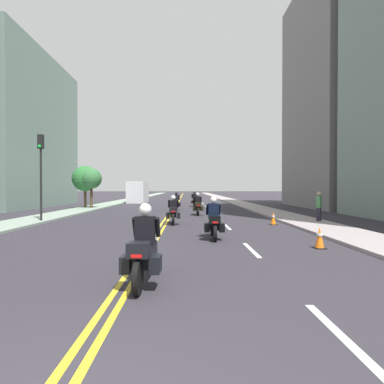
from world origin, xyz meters
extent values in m
plane|color=#2E2B32|center=(0.00, 48.00, 0.00)|extent=(264.00, 264.00, 0.00)
cube|color=gray|center=(-7.92, 48.00, 0.06)|extent=(2.57, 144.00, 0.12)
cube|color=#9E9292|center=(7.92, 48.00, 0.06)|extent=(2.57, 144.00, 0.12)
cube|color=yellow|center=(-0.12, 48.00, 0.00)|extent=(0.12, 132.00, 0.01)
cube|color=yellow|center=(0.12, 48.00, 0.00)|extent=(0.12, 132.00, 0.01)
cube|color=silver|center=(3.32, 2.00, 0.00)|extent=(0.14, 2.40, 0.01)
cube|color=silver|center=(3.32, 8.00, 0.00)|extent=(0.14, 2.40, 0.01)
cube|color=silver|center=(3.32, 14.00, 0.00)|extent=(0.14, 2.40, 0.01)
cube|color=silver|center=(3.32, 20.00, 0.00)|extent=(0.14, 2.40, 0.01)
cube|color=silver|center=(3.32, 26.00, 0.00)|extent=(0.14, 2.40, 0.01)
cube|color=silver|center=(3.32, 32.00, 0.00)|extent=(0.14, 2.40, 0.01)
cube|color=silver|center=(3.32, 38.00, 0.00)|extent=(0.14, 2.40, 0.01)
cube|color=silver|center=(3.32, 44.00, 0.00)|extent=(0.14, 2.40, 0.01)
cube|color=silver|center=(3.32, 50.00, 0.00)|extent=(0.14, 2.40, 0.01)
cube|color=silver|center=(3.32, 56.00, 0.00)|extent=(0.14, 2.40, 0.01)
cube|color=gray|center=(-16.02, 31.38, 7.87)|extent=(6.21, 16.53, 15.73)
cube|color=gray|center=(17.10, 30.22, 11.38)|extent=(8.37, 12.99, 22.76)
cube|color=#2D3847|center=(21.31, 30.22, 5.69)|extent=(0.04, 10.91, 0.90)
cube|color=#2D3847|center=(21.31, 30.22, 18.20)|extent=(0.04, 10.91, 0.90)
cylinder|color=black|center=(0.43, 5.36, 0.33)|extent=(0.14, 0.66, 0.65)
cylinder|color=black|center=(0.35, 3.74, 0.33)|extent=(0.14, 0.66, 0.65)
cube|color=silver|center=(0.43, 5.36, 0.67)|extent=(0.16, 0.33, 0.04)
cube|color=black|center=(0.39, 4.55, 0.61)|extent=(0.38, 1.25, 0.40)
cube|color=black|center=(0.36, 3.82, 0.83)|extent=(0.42, 0.38, 0.28)
cube|color=red|center=(0.35, 3.63, 0.75)|extent=(0.20, 0.04, 0.06)
cube|color=black|center=(0.09, 4.07, 0.51)|extent=(0.22, 0.45, 0.32)
cube|color=black|center=(0.65, 4.05, 0.51)|extent=(0.22, 0.45, 0.32)
cube|color=#B2C1CC|center=(0.42, 5.07, 0.99)|extent=(0.37, 0.14, 0.36)
cube|color=black|center=(0.39, 4.50, 1.10)|extent=(0.41, 0.28, 0.58)
cylinder|color=black|center=(0.16, 4.66, 1.15)|extent=(0.11, 0.29, 0.45)
cylinder|color=black|center=(0.64, 4.63, 1.15)|extent=(0.11, 0.29, 0.45)
sphere|color=white|center=(0.39, 4.53, 1.53)|extent=(0.26, 0.26, 0.26)
cylinder|color=black|center=(2.32, 11.13, 0.30)|extent=(0.12, 0.61, 0.61)
cylinder|color=black|center=(2.29, 9.54, 0.30)|extent=(0.12, 0.61, 0.61)
cube|color=silver|center=(2.32, 11.13, 0.63)|extent=(0.14, 0.32, 0.04)
cube|color=black|center=(2.30, 10.34, 0.58)|extent=(0.34, 1.21, 0.40)
cube|color=black|center=(2.29, 9.62, 0.80)|extent=(0.41, 0.37, 0.28)
cube|color=red|center=(2.29, 9.43, 0.72)|extent=(0.20, 0.03, 0.06)
cube|color=black|center=(2.02, 9.87, 0.48)|extent=(0.21, 0.44, 0.32)
cube|color=black|center=(2.58, 9.86, 0.48)|extent=(0.21, 0.44, 0.32)
cube|color=#B2C1CC|center=(2.31, 10.85, 0.96)|extent=(0.36, 0.13, 0.36)
cube|color=black|center=(2.30, 10.29, 1.08)|extent=(0.40, 0.27, 0.59)
cylinder|color=black|center=(2.07, 10.44, 1.13)|extent=(0.10, 0.28, 0.45)
cylinder|color=black|center=(2.55, 10.44, 1.13)|extent=(0.10, 0.28, 0.45)
sphere|color=white|center=(2.30, 10.32, 1.51)|extent=(0.26, 0.26, 0.26)
cylinder|color=black|center=(0.50, 16.22, 0.32)|extent=(0.15, 0.64, 0.64)
cylinder|color=black|center=(0.55, 14.66, 0.32)|extent=(0.15, 0.64, 0.64)
cube|color=silver|center=(0.50, 16.22, 0.66)|extent=(0.15, 0.32, 0.04)
cube|color=black|center=(0.52, 15.44, 0.60)|extent=(0.36, 1.19, 0.40)
cube|color=black|center=(0.54, 14.74, 0.82)|extent=(0.41, 0.37, 0.28)
cube|color=red|center=(0.55, 14.55, 0.74)|extent=(0.20, 0.04, 0.06)
cube|color=black|center=(0.26, 14.96, 0.50)|extent=(0.21, 0.45, 0.32)
cube|color=black|center=(0.82, 14.98, 0.50)|extent=(0.21, 0.45, 0.32)
cube|color=#B2C1CC|center=(0.50, 15.94, 0.98)|extent=(0.36, 0.13, 0.36)
cube|color=black|center=(0.52, 15.39, 1.05)|extent=(0.41, 0.27, 0.50)
cylinder|color=black|center=(0.28, 15.53, 1.10)|extent=(0.11, 0.28, 0.45)
cylinder|color=black|center=(0.76, 15.55, 1.10)|extent=(0.11, 0.28, 0.45)
sphere|color=white|center=(0.52, 15.42, 1.44)|extent=(0.26, 0.26, 0.26)
cylinder|color=black|center=(2.06, 21.87, 0.31)|extent=(0.12, 0.61, 0.61)
cylinder|color=black|center=(2.07, 20.36, 0.31)|extent=(0.12, 0.61, 0.61)
cube|color=silver|center=(2.06, 21.87, 0.63)|extent=(0.14, 0.32, 0.04)
cube|color=black|center=(2.07, 21.12, 0.59)|extent=(0.33, 1.15, 0.40)
cube|color=black|center=(2.07, 20.44, 0.81)|extent=(0.40, 0.36, 0.28)
cube|color=red|center=(2.08, 20.25, 0.73)|extent=(0.20, 0.03, 0.06)
cube|color=black|center=(1.79, 20.66, 0.49)|extent=(0.20, 0.44, 0.32)
cube|color=black|center=(2.35, 20.67, 0.49)|extent=(0.20, 0.44, 0.32)
cube|color=#B2C1CC|center=(2.06, 21.60, 0.97)|extent=(0.36, 0.13, 0.36)
cube|color=black|center=(2.07, 21.07, 1.07)|extent=(0.40, 0.26, 0.58)
cylinder|color=black|center=(1.83, 21.21, 1.12)|extent=(0.10, 0.28, 0.45)
cylinder|color=black|center=(2.31, 21.22, 1.12)|extent=(0.10, 0.28, 0.45)
sphere|color=white|center=(2.07, 21.10, 1.50)|extent=(0.26, 0.26, 0.26)
cylinder|color=black|center=(0.36, 27.15, 0.33)|extent=(0.11, 0.65, 0.65)
cylinder|color=black|center=(0.34, 25.70, 0.33)|extent=(0.11, 0.65, 0.65)
cube|color=silver|center=(0.36, 27.15, 0.67)|extent=(0.15, 0.32, 0.04)
cube|color=black|center=(0.35, 26.42, 0.61)|extent=(0.34, 1.11, 0.40)
cube|color=black|center=(0.34, 25.77, 0.83)|extent=(0.41, 0.37, 0.28)
cube|color=red|center=(0.34, 25.58, 0.75)|extent=(0.20, 0.03, 0.06)
cube|color=black|center=(0.06, 25.99, 0.51)|extent=(0.21, 0.44, 0.32)
cube|color=black|center=(0.62, 25.98, 0.51)|extent=(0.21, 0.44, 0.32)
cube|color=#B2C1CC|center=(0.36, 26.89, 0.99)|extent=(0.36, 0.13, 0.36)
cube|color=black|center=(0.35, 26.37, 1.07)|extent=(0.40, 0.27, 0.53)
cylinder|color=black|center=(0.11, 26.53, 1.12)|extent=(0.10, 0.28, 0.45)
cylinder|color=black|center=(0.59, 26.52, 1.12)|extent=(0.10, 0.28, 0.45)
sphere|color=black|center=(0.35, 26.40, 1.48)|extent=(0.26, 0.26, 0.26)
cylinder|color=black|center=(2.05, 32.58, 0.31)|extent=(0.13, 0.62, 0.61)
cylinder|color=black|center=(2.11, 31.07, 0.31)|extent=(0.13, 0.62, 0.61)
cube|color=silver|center=(2.05, 32.58, 0.63)|extent=(0.15, 0.33, 0.04)
cube|color=black|center=(2.08, 31.82, 0.59)|extent=(0.37, 1.16, 0.40)
cube|color=black|center=(2.11, 31.14, 0.81)|extent=(0.41, 0.38, 0.28)
cube|color=red|center=(2.12, 30.95, 0.73)|extent=(0.20, 0.04, 0.06)
cube|color=black|center=(1.82, 31.36, 0.49)|extent=(0.22, 0.45, 0.32)
cube|color=black|center=(2.38, 31.38, 0.49)|extent=(0.22, 0.45, 0.32)
cube|color=#B2C1CC|center=(2.06, 32.31, 0.97)|extent=(0.36, 0.14, 0.36)
cube|color=black|center=(2.08, 31.77, 1.06)|extent=(0.41, 0.28, 0.54)
cylinder|color=black|center=(1.83, 31.91, 1.11)|extent=(0.11, 0.28, 0.45)
cylinder|color=black|center=(2.31, 31.93, 1.11)|extent=(0.11, 0.28, 0.45)
sphere|color=black|center=(2.08, 31.80, 1.47)|extent=(0.26, 0.26, 0.26)
cube|color=black|center=(5.59, 8.19, 0.01)|extent=(0.36, 0.36, 0.03)
cone|color=orange|center=(5.59, 8.19, 0.37)|extent=(0.29, 0.29, 0.69)
cylinder|color=white|center=(5.59, 8.19, 0.46)|extent=(0.19, 0.19, 0.08)
cube|color=black|center=(5.89, 14.84, 0.01)|extent=(0.35, 0.35, 0.03)
cone|color=orange|center=(5.89, 14.84, 0.37)|extent=(0.28, 0.28, 0.69)
cylinder|color=white|center=(5.89, 14.84, 0.45)|extent=(0.19, 0.19, 0.08)
cylinder|color=black|center=(-7.03, 16.16, 2.12)|extent=(0.12, 0.12, 4.25)
cube|color=black|center=(-7.03, 16.16, 4.60)|extent=(0.28, 0.28, 0.80)
sphere|color=green|center=(-7.03, 16.01, 4.32)|extent=(0.18, 0.18, 0.18)
cube|color=#262233|center=(8.68, 15.65, 0.43)|extent=(0.33, 0.34, 0.86)
cube|color=#46864D|center=(8.68, 15.65, 1.20)|extent=(0.39, 0.42, 0.68)
sphere|color=tan|center=(8.68, 15.65, 1.65)|extent=(0.22, 0.22, 0.22)
cylinder|color=#4A3824|center=(-7.62, 27.71, 1.09)|extent=(0.24, 0.24, 2.18)
sphere|color=#36703C|center=(-7.62, 27.71, 2.85)|extent=(1.92, 1.92, 1.92)
cylinder|color=#4C3A22|center=(-8.34, 28.19, 1.00)|extent=(0.24, 0.24, 2.00)
sphere|color=#2E7135|center=(-8.34, 28.19, 2.85)|extent=(2.41, 2.41, 2.41)
cube|color=silver|center=(-5.23, 43.37, 1.10)|extent=(2.00, 1.80, 2.20)
cube|color=silver|center=(-5.23, 40.37, 1.40)|extent=(2.20, 5.20, 2.80)
cylinder|color=black|center=(-5.23, 42.97, 0.45)|extent=(2.00, 0.90, 0.90)
cylinder|color=black|center=(-5.23, 38.77, 0.45)|extent=(2.00, 0.90, 0.90)
camera|label=1|loc=(1.25, -2.11, 1.98)|focal=29.86mm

